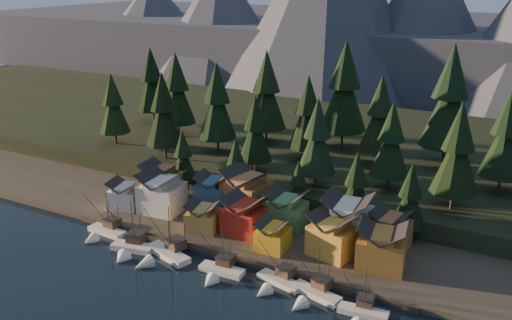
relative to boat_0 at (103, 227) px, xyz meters
The scene contains 45 objects.
ground 32.00m from the boat_0, 20.84° to the right, with size 500.00×500.00×0.00m, color black.
shore_strip 41.39m from the boat_0, 43.83° to the left, with size 400.00×50.00×1.50m, color #342F26.
hillside 84.12m from the boat_0, 69.22° to the left, with size 420.00×100.00×6.00m, color black.
dock 30.32m from the boat_0, ahead, with size 80.00×4.00×1.00m, color #3F362D.
mountain_ridge 205.25m from the boat_0, 82.77° to the left, with size 560.00×190.00×90.00m.
boat_0 is the anchor object (origin of this frame).
boat_1 11.17m from the boat_0, 17.16° to the right, with size 9.89×10.56×12.43m.
boat_2 18.58m from the boat_0, ahead, with size 12.19×12.71×12.42m.
boat_3 32.31m from the boat_0, ahead, with size 9.52×10.29×11.13m.
boat_4 43.90m from the boat_0, ahead, with size 10.14×10.68×10.64m.
boat_5 51.63m from the boat_0, ahead, with size 10.52×11.06×10.88m.
boat_6 61.52m from the boat_0, ahead, with size 9.19×9.86×9.94m.
house_front_0 12.76m from the boat_0, 106.91° to the left, with size 8.56×8.28×7.09m.
house_front_1 16.26m from the boat_0, 69.30° to the left, with size 10.28×9.93×9.84m.
house_front_2 22.74m from the boat_0, 28.21° to the left, with size 8.17×8.21×6.62m.
house_front_3 32.01m from the boat_0, 25.76° to the left, with size 8.59×8.20×8.55m.
house_front_4 39.11m from the boat_0, 14.85° to the left, with size 6.45×6.93×6.39m.
house_front_5 51.49m from the boat_0, 15.38° to the left, with size 10.02×9.41×9.06m.
house_front_6 61.33m from the boat_0, 12.74° to the left, with size 10.35×9.95×9.03m.
house_back_0 21.47m from the boat_0, 89.48° to the left, with size 9.60×9.30×9.39m.
house_back_1 27.25m from the boat_0, 56.93° to the left, with size 8.74×8.81×8.40m.
house_back_2 33.93m from the boat_0, 45.37° to the left, with size 11.68×11.01×10.83m.
house_back_3 41.19m from the boat_0, 29.97° to the left, with size 8.69×7.76×8.72m.
house_back_4 54.22m from the boat_0, 22.09° to the left, with size 10.59×10.24×10.70m.
house_back_5 63.04m from the boat_0, 20.87° to the left, with size 8.14×8.22×8.34m.
tree_hill_0 54.18m from the boat_0, 128.36° to the left, with size 9.37×9.37×21.84m.
tree_hill_1 62.89m from the boat_0, 109.59° to the left, with size 11.46×11.46×26.69m.
tree_hill_2 41.80m from the boat_0, 105.50° to the left, with size 10.62×10.62×24.74m.
tree_hill_3 51.96m from the boat_0, 90.19° to the left, with size 11.33×11.33×26.40m.
tree_hill_4 67.00m from the boat_0, 82.98° to the left, with size 12.23×12.23×28.50m.
tree_hill_5 45.19m from the boat_0, 65.22° to the left, with size 8.91×8.91×20.75m.
tree_hill_6 61.95m from the boat_0, 64.28° to the left, with size 10.43×10.43×24.29m.
tree_hill_7 53.73m from the boat_0, 45.64° to the left, with size 9.63×9.63×22.44m.
tree_hill_8 76.83m from the boat_0, 54.14° to the left, with size 10.65×10.65×24.80m.
tree_hill_9 69.59m from the boat_0, 40.10° to the left, with size 9.42×9.42×21.94m.
tree_hill_10 93.67m from the boat_0, 48.92° to the left, with size 14.22×14.22×33.11m.
tree_hill_11 79.98m from the boat_0, 29.67° to the left, with size 10.60×10.60×24.69m.
tree_hill_12 95.17m from the boat_0, 35.77° to the left, with size 11.03×11.03×25.70m.
tree_hill_15 79.62m from the boat_0, 67.10° to the left, with size 13.81×13.81×32.16m.
tree_hill_16 78.89m from the boat_0, 119.80° to the left, with size 11.17×11.17×26.02m.
tree_shore_0 29.90m from the boat_0, 86.33° to the left, with size 7.10×7.10×16.53m.
tree_shore_1 34.77m from the boat_0, 58.09° to the left, with size 7.12×7.12×16.59m.
tree_shore_2 45.60m from the boat_0, 39.43° to the left, with size 5.83×5.83×13.59m.
tree_shore_3 57.35m from the boat_0, 30.39° to the left, with size 7.72×7.72×17.97m.
tree_shore_4 67.82m from the boat_0, 25.21° to the left, with size 7.43×7.43×17.30m.
Camera 1 is at (56.29, -73.89, 57.42)m, focal length 40.00 mm.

